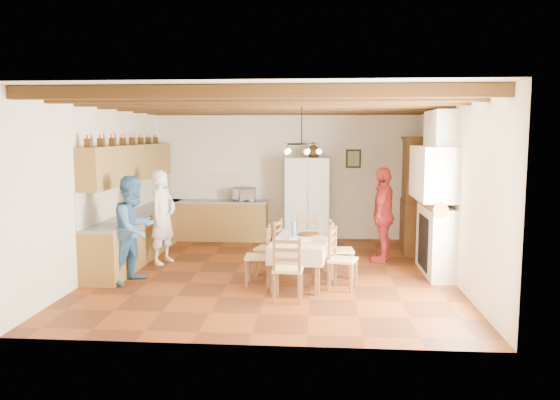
{
  "coord_description": "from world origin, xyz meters",
  "views": [
    {
      "loc": [
        0.81,
        -9.22,
        2.42
      ],
      "look_at": [
        0.1,
        0.3,
        1.25
      ],
      "focal_mm": 35.0,
      "sensor_mm": 36.0,
      "label": 1
    }
  ],
  "objects_px": {
    "person_woman_blue": "(134,229)",
    "person_woman_red": "(383,215)",
    "person_man": "(163,217)",
    "chair_left_near": "(258,256)",
    "chair_right_near": "(343,259)",
    "chair_left_far": "(268,247)",
    "chair_end_near": "(288,268)",
    "refrigerator": "(309,200)",
    "dining_table": "(301,243)",
    "chair_right_far": "(341,249)",
    "chair_end_far": "(308,240)",
    "hutch": "(416,195)",
    "microwave": "(244,195)"
  },
  "relations": [
    {
      "from": "person_woman_blue",
      "to": "person_woman_red",
      "type": "relative_size",
      "value": 0.97
    },
    {
      "from": "person_man",
      "to": "person_woman_red",
      "type": "distance_m",
      "value": 4.13
    },
    {
      "from": "chair_left_near",
      "to": "chair_right_near",
      "type": "distance_m",
      "value": 1.35
    },
    {
      "from": "chair_left_far",
      "to": "person_woman_red",
      "type": "relative_size",
      "value": 0.54
    },
    {
      "from": "chair_end_near",
      "to": "person_woman_blue",
      "type": "xyz_separation_m",
      "value": [
        -2.56,
        0.84,
        0.39
      ]
    },
    {
      "from": "refrigerator",
      "to": "dining_table",
      "type": "xyz_separation_m",
      "value": [
        -0.04,
        -3.21,
        -0.31
      ]
    },
    {
      "from": "chair_right_far",
      "to": "person_man",
      "type": "height_order",
      "value": "person_man"
    },
    {
      "from": "chair_end_far",
      "to": "person_woman_red",
      "type": "distance_m",
      "value": 1.54
    },
    {
      "from": "chair_right_far",
      "to": "person_woman_red",
      "type": "height_order",
      "value": "person_woman_red"
    },
    {
      "from": "hutch",
      "to": "microwave",
      "type": "relative_size",
      "value": 4.53
    },
    {
      "from": "chair_end_far",
      "to": "microwave",
      "type": "bearing_deg",
      "value": 114.89
    },
    {
      "from": "hutch",
      "to": "chair_end_near",
      "type": "distance_m",
      "value": 4.29
    },
    {
      "from": "chair_end_far",
      "to": "chair_right_near",
      "type": "bearing_deg",
      "value": -75.41
    },
    {
      "from": "microwave",
      "to": "chair_end_far",
      "type": "bearing_deg",
      "value": -66.78
    },
    {
      "from": "chair_right_far",
      "to": "chair_end_near",
      "type": "height_order",
      "value": "same"
    },
    {
      "from": "chair_end_near",
      "to": "microwave",
      "type": "relative_size",
      "value": 1.85
    },
    {
      "from": "chair_left_near",
      "to": "chair_right_near",
      "type": "height_order",
      "value": "same"
    },
    {
      "from": "hutch",
      "to": "chair_right_near",
      "type": "relative_size",
      "value": 2.45
    },
    {
      "from": "chair_right_far",
      "to": "hutch",
      "type": "bearing_deg",
      "value": -41.28
    },
    {
      "from": "person_man",
      "to": "person_woman_blue",
      "type": "height_order",
      "value": "person_man"
    },
    {
      "from": "chair_left_near",
      "to": "person_woman_red",
      "type": "relative_size",
      "value": 0.54
    },
    {
      "from": "refrigerator",
      "to": "chair_end_near",
      "type": "xyz_separation_m",
      "value": [
        -0.2,
        -4.26,
        -0.47
      ]
    },
    {
      "from": "chair_left_far",
      "to": "chair_right_near",
      "type": "xyz_separation_m",
      "value": [
        1.24,
        -0.77,
        0.0
      ]
    },
    {
      "from": "chair_left_near",
      "to": "chair_right_far",
      "type": "bearing_deg",
      "value": 112.34
    },
    {
      "from": "chair_left_near",
      "to": "chair_right_far",
      "type": "height_order",
      "value": "same"
    },
    {
      "from": "dining_table",
      "to": "hutch",
      "type": "bearing_deg",
      "value": 47.48
    },
    {
      "from": "chair_end_near",
      "to": "person_woman_red",
      "type": "xyz_separation_m",
      "value": [
        1.64,
        2.58,
        0.42
      ]
    },
    {
      "from": "chair_end_near",
      "to": "microwave",
      "type": "xyz_separation_m",
      "value": [
        -1.26,
        4.47,
        0.56
      ]
    },
    {
      "from": "chair_end_near",
      "to": "person_woman_blue",
      "type": "relative_size",
      "value": 0.55
    },
    {
      "from": "chair_left_far",
      "to": "person_woman_blue",
      "type": "relative_size",
      "value": 0.55
    },
    {
      "from": "chair_right_far",
      "to": "chair_end_near",
      "type": "bearing_deg",
      "value": 144.49
    },
    {
      "from": "chair_end_far",
      "to": "person_man",
      "type": "xyz_separation_m",
      "value": [
        -2.7,
        0.04,
        0.39
      ]
    },
    {
      "from": "dining_table",
      "to": "chair_right_far",
      "type": "height_order",
      "value": "chair_right_far"
    },
    {
      "from": "dining_table",
      "to": "person_man",
      "type": "height_order",
      "value": "person_man"
    },
    {
      "from": "chair_left_near",
      "to": "chair_right_far",
      "type": "xyz_separation_m",
      "value": [
        1.35,
        0.59,
        0.0
      ]
    },
    {
      "from": "dining_table",
      "to": "person_man",
      "type": "relative_size",
      "value": 0.99
    },
    {
      "from": "dining_table",
      "to": "chair_right_far",
      "type": "distance_m",
      "value": 0.76
    },
    {
      "from": "chair_left_far",
      "to": "chair_right_far",
      "type": "relative_size",
      "value": 1.0
    },
    {
      "from": "microwave",
      "to": "chair_right_near",
      "type": "bearing_deg",
      "value": -70.4
    },
    {
      "from": "chair_right_near",
      "to": "chair_end_far",
      "type": "relative_size",
      "value": 1.0
    },
    {
      "from": "dining_table",
      "to": "chair_left_near",
      "type": "height_order",
      "value": "chair_left_near"
    },
    {
      "from": "hutch",
      "to": "dining_table",
      "type": "xyz_separation_m",
      "value": [
        -2.24,
        -2.45,
        -0.53
      ]
    },
    {
      "from": "chair_right_near",
      "to": "chair_end_far",
      "type": "height_order",
      "value": "same"
    },
    {
      "from": "chair_right_near",
      "to": "person_woman_red",
      "type": "height_order",
      "value": "person_woman_red"
    },
    {
      "from": "chair_end_far",
      "to": "person_man",
      "type": "relative_size",
      "value": 0.55
    },
    {
      "from": "chair_right_far",
      "to": "chair_left_far",
      "type": "bearing_deg",
      "value": 82.33
    },
    {
      "from": "dining_table",
      "to": "chair_end_far",
      "type": "bearing_deg",
      "value": 85.05
    },
    {
      "from": "microwave",
      "to": "chair_right_far",
      "type": "bearing_deg",
      "value": -65.15
    },
    {
      "from": "chair_right_near",
      "to": "chair_end_far",
      "type": "bearing_deg",
      "value": 37.89
    },
    {
      "from": "chair_left_far",
      "to": "refrigerator",
      "type": "bearing_deg",
      "value": -178.55
    }
  ]
}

